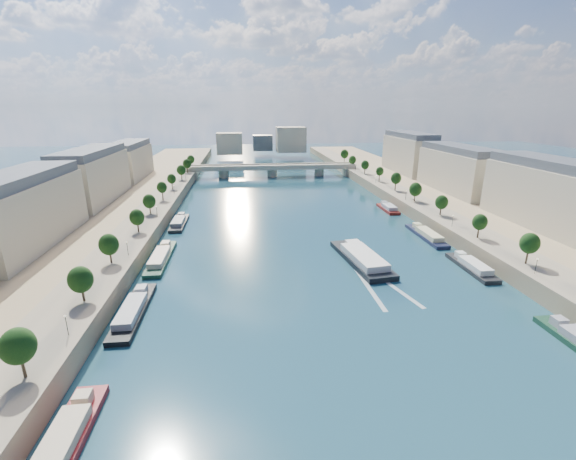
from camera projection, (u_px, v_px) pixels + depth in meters
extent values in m
plane|color=#0C2F38|center=(297.00, 232.00, 144.41)|extent=(700.00, 700.00, 0.00)
cube|color=#9E8460|center=(95.00, 233.00, 135.61)|extent=(44.00, 520.00, 5.00)
cube|color=#9E8460|center=(478.00, 220.00, 151.67)|extent=(44.00, 520.00, 5.00)
cube|color=gray|center=(139.00, 225.00, 136.50)|extent=(14.00, 520.00, 0.10)
cube|color=gray|center=(443.00, 215.00, 149.21)|extent=(14.00, 520.00, 0.10)
cylinder|color=#382B1E|center=(16.00, 370.00, 58.68)|extent=(0.50, 0.50, 3.82)
ellipsoid|color=black|center=(11.00, 350.00, 57.57)|extent=(4.80, 4.80, 5.52)
cylinder|color=#382B1E|center=(79.00, 297.00, 81.35)|extent=(0.50, 0.50, 3.82)
ellipsoid|color=black|center=(76.00, 281.00, 80.25)|extent=(4.80, 4.80, 5.52)
cylinder|color=#382B1E|center=(114.00, 255.00, 104.03)|extent=(0.50, 0.50, 3.82)
ellipsoid|color=black|center=(112.00, 242.00, 102.92)|extent=(4.80, 4.80, 5.52)
cylinder|color=#382B1E|center=(137.00, 228.00, 126.70)|extent=(0.50, 0.50, 3.82)
ellipsoid|color=black|center=(135.00, 218.00, 125.59)|extent=(4.80, 4.80, 5.52)
cylinder|color=#382B1E|center=(152.00, 210.00, 149.37)|extent=(0.50, 0.50, 3.82)
ellipsoid|color=black|center=(151.00, 201.00, 148.27)|extent=(4.80, 4.80, 5.52)
cylinder|color=#382B1E|center=(164.00, 196.00, 172.05)|extent=(0.50, 0.50, 3.82)
ellipsoid|color=black|center=(163.00, 188.00, 170.94)|extent=(4.80, 4.80, 5.52)
cylinder|color=#382B1E|center=(173.00, 185.00, 194.72)|extent=(0.50, 0.50, 3.82)
ellipsoid|color=black|center=(172.00, 178.00, 193.61)|extent=(4.80, 4.80, 5.52)
cylinder|color=#382B1E|center=(180.00, 177.00, 217.39)|extent=(0.50, 0.50, 3.82)
ellipsoid|color=black|center=(179.00, 171.00, 216.29)|extent=(4.80, 4.80, 5.52)
cylinder|color=#382B1E|center=(186.00, 170.00, 240.07)|extent=(0.50, 0.50, 3.82)
ellipsoid|color=black|center=(185.00, 164.00, 238.96)|extent=(4.80, 4.80, 5.52)
cylinder|color=#382B1E|center=(190.00, 165.00, 262.74)|extent=(0.50, 0.50, 3.82)
ellipsoid|color=black|center=(190.00, 159.00, 261.63)|extent=(4.80, 4.80, 5.52)
cylinder|color=#382B1E|center=(531.00, 259.00, 101.18)|extent=(0.50, 0.50, 3.82)
ellipsoid|color=black|center=(533.00, 246.00, 100.07)|extent=(4.80, 4.80, 5.52)
cylinder|color=#382B1E|center=(478.00, 231.00, 123.85)|extent=(0.50, 0.50, 3.82)
ellipsoid|color=black|center=(479.00, 220.00, 122.74)|extent=(4.80, 4.80, 5.52)
cylinder|color=#382B1E|center=(441.00, 212.00, 146.52)|extent=(0.50, 0.50, 3.82)
ellipsoid|color=black|center=(442.00, 202.00, 145.41)|extent=(4.80, 4.80, 5.52)
cylinder|color=#382B1E|center=(414.00, 197.00, 169.20)|extent=(0.50, 0.50, 3.82)
ellipsoid|color=black|center=(415.00, 189.00, 168.09)|extent=(4.80, 4.80, 5.52)
cylinder|color=#382B1E|center=(394.00, 187.00, 191.87)|extent=(0.50, 0.50, 3.82)
ellipsoid|color=black|center=(394.00, 179.00, 190.76)|extent=(4.80, 4.80, 5.52)
cylinder|color=#382B1E|center=(377.00, 178.00, 214.54)|extent=(0.50, 0.50, 3.82)
ellipsoid|color=black|center=(378.00, 172.00, 213.43)|extent=(4.80, 4.80, 5.52)
cylinder|color=#382B1E|center=(364.00, 171.00, 237.22)|extent=(0.50, 0.50, 3.82)
ellipsoid|color=black|center=(365.00, 165.00, 236.11)|extent=(4.80, 4.80, 5.52)
cylinder|color=#382B1E|center=(353.00, 165.00, 259.89)|extent=(0.50, 0.50, 3.82)
ellipsoid|color=black|center=(354.00, 160.00, 258.78)|extent=(4.80, 4.80, 5.52)
cylinder|color=#382B1E|center=(344.00, 161.00, 282.56)|extent=(0.50, 0.50, 3.82)
ellipsoid|color=black|center=(345.00, 156.00, 281.45)|extent=(4.80, 4.80, 5.52)
cylinder|color=black|center=(67.00, 326.00, 70.27)|extent=(0.14, 0.14, 4.00)
sphere|color=#FFE5B2|center=(65.00, 316.00, 69.62)|extent=(0.36, 0.36, 0.36)
cylinder|color=black|center=(128.00, 249.00, 108.06)|extent=(0.14, 0.14, 4.00)
sphere|color=#FFE5B2|center=(127.00, 242.00, 107.41)|extent=(0.36, 0.36, 0.36)
cylinder|color=black|center=(157.00, 212.00, 145.85)|extent=(0.14, 0.14, 4.00)
sphere|color=#FFE5B2|center=(156.00, 206.00, 145.20)|extent=(0.36, 0.36, 0.36)
cylinder|color=black|center=(174.00, 190.00, 183.64)|extent=(0.14, 0.14, 4.00)
sphere|color=#FFE5B2|center=(174.00, 186.00, 182.99)|extent=(0.36, 0.36, 0.36)
cylinder|color=black|center=(185.00, 176.00, 221.42)|extent=(0.14, 0.14, 4.00)
sphere|color=#FFE5B2|center=(185.00, 172.00, 220.78)|extent=(0.36, 0.36, 0.36)
cylinder|color=black|center=(536.00, 267.00, 96.15)|extent=(0.14, 0.14, 4.00)
sphere|color=#FFE5B2|center=(538.00, 259.00, 95.50)|extent=(0.36, 0.36, 0.36)
cylinder|color=black|center=(453.00, 221.00, 133.94)|extent=(0.14, 0.14, 4.00)
sphere|color=#FFE5B2|center=(453.00, 215.00, 133.29)|extent=(0.36, 0.36, 0.36)
cylinder|color=black|center=(406.00, 196.00, 171.72)|extent=(0.14, 0.14, 4.00)
sphere|color=#FFE5B2|center=(406.00, 191.00, 171.08)|extent=(0.36, 0.36, 0.36)
cylinder|color=black|center=(376.00, 180.00, 209.51)|extent=(0.14, 0.14, 4.00)
sphere|color=#FFE5B2|center=(376.00, 176.00, 208.87)|extent=(0.36, 0.36, 0.36)
cylinder|color=black|center=(355.00, 168.00, 247.30)|extent=(0.14, 0.14, 4.00)
sphere|color=#FFE5B2|center=(355.00, 165.00, 246.65)|extent=(0.36, 0.36, 0.36)
cube|color=#C5B798|center=(23.00, 213.00, 114.25)|extent=(16.00, 52.00, 20.00)
cube|color=#474C54|center=(14.00, 174.00, 110.67)|extent=(14.72, 50.44, 3.20)
cube|color=#C5B798|center=(93.00, 178.00, 169.04)|extent=(16.00, 52.00, 20.00)
cube|color=#474C54|center=(89.00, 151.00, 165.47)|extent=(14.72, 50.44, 3.20)
cube|color=#C5B798|center=(129.00, 160.00, 223.84)|extent=(16.00, 52.00, 20.00)
cube|color=#474C54|center=(127.00, 140.00, 220.26)|extent=(14.72, 50.44, 3.20)
cube|color=#C5B798|center=(547.00, 198.00, 133.20)|extent=(16.00, 52.00, 20.00)
cube|color=#474C54|center=(554.00, 164.00, 129.63)|extent=(14.72, 50.44, 3.20)
cube|color=#C5B798|center=(458.00, 171.00, 188.00)|extent=(16.00, 52.00, 20.00)
cube|color=#474C54|center=(461.00, 147.00, 184.42)|extent=(14.72, 50.44, 3.20)
cube|color=#C5B798|center=(409.00, 156.00, 242.79)|extent=(16.00, 52.00, 20.00)
cube|color=#474C54|center=(410.00, 137.00, 239.21)|extent=(14.72, 50.44, 3.20)
cube|color=#C5B798|center=(230.00, 143.00, 335.14)|extent=(22.00, 18.00, 18.00)
cube|color=#C5B798|center=(291.00, 139.00, 350.10)|extent=(26.00, 20.00, 22.00)
cube|color=#474C54|center=(263.00, 143.00, 362.72)|extent=(18.00, 16.00, 14.00)
cube|color=#C1B79E|center=(272.00, 167.00, 256.24)|extent=(112.00, 11.00, 2.20)
cube|color=#C1B79E|center=(273.00, 166.00, 251.05)|extent=(112.00, 0.80, 0.90)
cube|color=#C1B79E|center=(271.00, 164.00, 260.50)|extent=(112.00, 0.80, 0.90)
cylinder|color=#C1B79E|center=(224.00, 174.00, 253.81)|extent=(6.40, 6.40, 5.00)
cylinder|color=#C1B79E|center=(272.00, 173.00, 257.38)|extent=(6.40, 6.40, 5.00)
cylinder|color=#C1B79E|center=(319.00, 172.00, 260.95)|extent=(6.40, 6.40, 5.00)
cube|color=#C1B79E|center=(193.00, 174.00, 251.58)|extent=(6.00, 12.00, 5.00)
cube|color=#C1B79E|center=(348.00, 171.00, 263.18)|extent=(6.00, 12.00, 5.00)
cube|color=black|center=(361.00, 260.00, 117.35)|extent=(12.46, 31.69, 2.20)
cube|color=white|center=(364.00, 257.00, 114.37)|extent=(9.59, 20.78, 1.98)
cube|color=white|center=(353.00, 244.00, 125.48)|extent=(4.82, 4.21, 1.80)
cube|color=silver|center=(368.00, 287.00, 101.08)|extent=(1.24, 26.00, 0.04)
cube|color=silver|center=(392.00, 286.00, 101.80)|extent=(7.41, 25.53, 0.04)
cube|color=maroon|center=(69.00, 438.00, 54.69)|extent=(5.00, 19.70, 1.80)
cube|color=#C6B395|center=(62.00, 438.00, 52.68)|extent=(4.10, 10.83, 1.60)
cube|color=#C6B395|center=(83.00, 398.00, 59.72)|extent=(2.50, 2.36, 1.80)
cube|color=black|center=(134.00, 312.00, 88.04)|extent=(5.00, 26.11, 1.80)
cube|color=#A2A6AE|center=(130.00, 310.00, 85.54)|extent=(4.10, 14.36, 1.60)
cube|color=#A2A6AE|center=(141.00, 290.00, 94.88)|extent=(2.50, 3.13, 1.80)
cube|color=#1C472F|center=(161.00, 259.00, 118.57)|extent=(5.00, 28.14, 1.80)
cube|color=beige|center=(159.00, 257.00, 115.92)|extent=(4.10, 15.48, 1.60)
cube|color=beige|center=(166.00, 244.00, 125.99)|extent=(2.50, 3.38, 1.80)
cube|color=#252527|center=(179.00, 224.00, 153.86)|extent=(5.00, 22.91, 1.80)
cube|color=gray|center=(178.00, 221.00, 151.60)|extent=(4.10, 12.60, 1.60)
cube|color=gray|center=(182.00, 215.00, 159.80)|extent=(2.50, 2.75, 1.80)
cube|color=#9A99A1|center=(559.00, 322.00, 80.92)|extent=(2.50, 2.43, 1.80)
cube|color=black|center=(471.00, 268.00, 111.83)|extent=(5.00, 20.90, 1.80)
cube|color=white|center=(475.00, 265.00, 109.73)|extent=(4.10, 11.49, 1.60)
cube|color=white|center=(460.00, 255.00, 117.20)|extent=(2.50, 2.51, 1.80)
cube|color=#1A1F3B|center=(426.00, 236.00, 139.04)|extent=(5.00, 25.72, 1.80)
cube|color=beige|center=(429.00, 234.00, 136.58)|extent=(4.10, 14.15, 1.60)
cube|color=beige|center=(417.00, 225.00, 145.78)|extent=(2.50, 3.09, 1.80)
cube|color=maroon|center=(388.00, 210.00, 174.91)|extent=(5.00, 17.54, 1.80)
cube|color=#B3B7C0|center=(389.00, 207.00, 173.06)|extent=(4.10, 9.65, 1.60)
cube|color=#B3B7C0|center=(384.00, 203.00, 179.33)|extent=(2.50, 2.10, 1.80)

